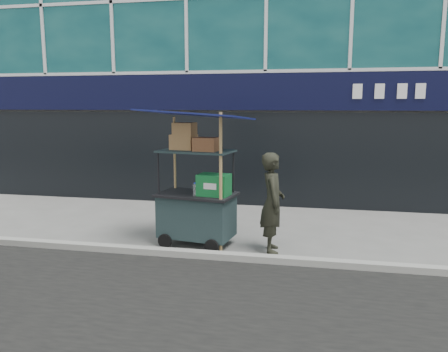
# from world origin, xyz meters

# --- Properties ---
(ground) EXTENTS (80.00, 80.00, 0.00)m
(ground) POSITION_xyz_m (0.00, 0.00, 0.00)
(ground) COLOR slate
(ground) RESTS_ON ground
(curb) EXTENTS (80.00, 0.18, 0.12)m
(curb) POSITION_xyz_m (0.00, -0.20, 0.06)
(curb) COLOR #96978F
(curb) RESTS_ON ground
(vendor_cart) EXTENTS (2.05, 1.60, 2.52)m
(vendor_cart) POSITION_xyz_m (-0.87, 0.50, 0.88)
(vendor_cart) COLOR #182729
(vendor_cart) RESTS_ON ground
(vendor_man) EXTENTS (0.52, 0.70, 1.78)m
(vendor_man) POSITION_xyz_m (0.52, 0.40, 0.89)
(vendor_man) COLOR black
(vendor_man) RESTS_ON ground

